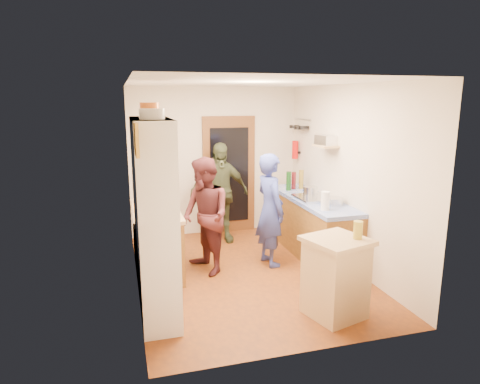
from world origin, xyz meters
name	(u,v)px	position (x,y,z in m)	size (l,w,h in m)	color
floor	(247,273)	(0.00, 0.00, -0.01)	(3.00, 4.00, 0.02)	brown
ceiling	(248,82)	(0.00, 0.00, 2.61)	(3.00, 4.00, 0.02)	silver
wall_back	(215,161)	(0.00, 2.01, 1.30)	(3.00, 0.02, 2.60)	beige
wall_front	(312,223)	(0.00, -2.01, 1.30)	(3.00, 0.02, 2.60)	beige
wall_left	(132,189)	(-1.51, 0.00, 1.30)	(0.02, 4.00, 2.60)	beige
wall_right	(348,177)	(1.51, 0.00, 1.30)	(0.02, 4.00, 2.60)	beige
door_frame	(229,175)	(0.25, 1.97, 1.05)	(0.95, 0.06, 2.10)	brown
door_glass	(229,175)	(0.25, 1.94, 1.05)	(0.70, 0.02, 1.70)	black
hutch_body	(155,220)	(-1.30, -0.80, 1.10)	(0.40, 1.20, 2.20)	white
hutch_top_shelf	(150,120)	(-1.30, -0.80, 2.18)	(0.40, 1.14, 0.04)	white
plate_stack	(152,114)	(-1.30, -1.04, 2.25)	(0.25, 0.25, 0.10)	white
orange_pot_a	(150,110)	(-1.30, -0.75, 2.28)	(0.20, 0.20, 0.16)	orange
orange_pot_b	(147,110)	(-1.30, -0.41, 2.27)	(0.16, 0.16, 0.14)	orange
left_counter_base	(157,242)	(-1.20, 0.45, 0.42)	(0.60, 1.40, 0.85)	#8F5D22
left_counter_top	(155,211)	(-1.20, 0.45, 0.88)	(0.64, 1.44, 0.05)	tan
toaster	(162,211)	(-1.15, -0.01, 0.99)	(0.25, 0.16, 0.19)	white
kettle	(152,205)	(-1.25, 0.29, 1.00)	(0.17, 0.17, 0.20)	white
orange_bowl	(160,203)	(-1.12, 0.57, 0.95)	(0.21, 0.21, 0.10)	orange
chopping_board	(153,199)	(-1.18, 1.00, 0.91)	(0.30, 0.22, 0.03)	tan
right_counter_base	(311,227)	(1.20, 0.50, 0.42)	(0.60, 2.20, 0.84)	#8F5D22
right_counter_top	(312,199)	(1.20, 0.50, 0.87)	(0.62, 2.22, 0.06)	#0C37B9
hob	(315,198)	(1.20, 0.39, 0.92)	(0.55, 0.58, 0.04)	silver
pot_on_hob	(310,191)	(1.15, 0.46, 1.01)	(0.22, 0.22, 0.14)	silver
bottle_a	(289,181)	(1.05, 1.10, 1.06)	(0.08, 0.08, 0.32)	#143F14
bottle_b	(294,180)	(1.18, 1.19, 1.04)	(0.07, 0.07, 0.29)	#591419
bottle_c	(301,179)	(1.31, 1.17, 1.06)	(0.08, 0.08, 0.32)	olive
paper_towel	(325,201)	(1.05, -0.23, 1.03)	(0.12, 0.12, 0.26)	white
mixing_bowl	(334,201)	(1.30, 0.00, 0.95)	(0.28, 0.28, 0.11)	silver
island_base	(335,279)	(0.60, -1.42, 0.43)	(0.55, 0.55, 0.86)	tan
island_top	(337,241)	(0.60, -1.42, 0.89)	(0.62, 0.62, 0.05)	tan
cutting_board	(331,239)	(0.54, -1.38, 0.90)	(0.35, 0.28, 0.02)	white
oil_jar	(358,230)	(0.81, -1.48, 1.01)	(0.10, 0.10, 0.20)	#AD9E2D
pan_rail	(303,119)	(1.46, 1.52, 2.05)	(0.02, 0.02, 0.65)	silver
pan_hang_a	(303,127)	(1.40, 1.35, 1.92)	(0.18, 0.18, 0.05)	black
pan_hang_b	(299,128)	(1.40, 1.55, 1.90)	(0.16, 0.16, 0.05)	black
pan_hang_c	(294,127)	(1.40, 1.75, 1.91)	(0.17, 0.17, 0.05)	black
wall_shelf	(326,146)	(1.37, 0.45, 1.70)	(0.26, 0.42, 0.03)	tan
radio	(326,140)	(1.37, 0.45, 1.79)	(0.22, 0.30, 0.15)	silver
ext_bracket	(298,152)	(1.47, 1.70, 1.45)	(0.06, 0.10, 0.04)	black
fire_extinguisher	(295,150)	(1.41, 1.70, 1.50)	(0.11, 0.11, 0.32)	red
picture_frame	(137,140)	(-1.48, -1.55, 2.05)	(0.03, 0.25, 0.30)	gold
person_hob	(273,210)	(0.46, 0.23, 0.82)	(0.60, 0.39, 1.65)	#313E93
person_left	(205,215)	(-0.53, 0.24, 0.81)	(0.79, 0.62, 1.63)	#4C1F22
person_back	(220,193)	(-0.04, 1.44, 0.85)	(1.00, 0.41, 1.70)	#394027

